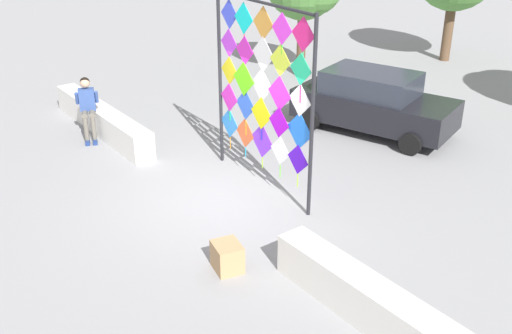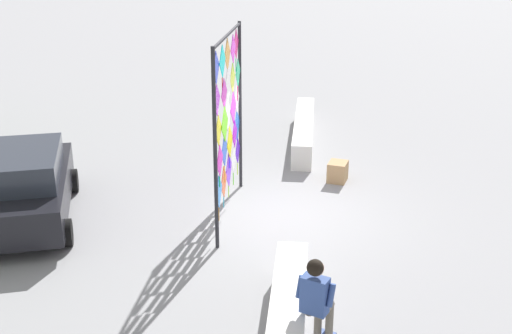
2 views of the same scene
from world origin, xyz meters
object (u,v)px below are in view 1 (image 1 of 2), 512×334
object	(u,v)px
kite_display_rack	(262,84)
cardboard_box_large	(227,257)
seated_vendor	(87,104)
parked_car	(373,102)

from	to	relation	value
kite_display_rack	cardboard_box_large	world-z (taller)	kite_display_rack
seated_vendor	parked_car	bearing A→B (deg)	57.40
parked_car	seated_vendor	bearing A→B (deg)	-122.60
kite_display_rack	seated_vendor	xyz separation A→B (m)	(-4.35, -1.76, -1.23)
parked_car	cardboard_box_large	xyz separation A→B (m)	(2.69, -6.15, -0.52)
kite_display_rack	cardboard_box_large	xyz separation A→B (m)	(1.99, -2.20, -1.88)
parked_car	cardboard_box_large	bearing A→B (deg)	-66.36
seated_vendor	parked_car	distance (m)	6.77
seated_vendor	parked_car	xyz separation A→B (m)	(3.65, 5.71, -0.12)
parked_car	kite_display_rack	bearing A→B (deg)	-79.86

